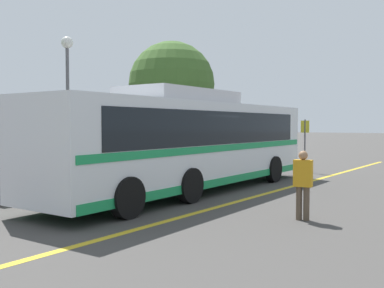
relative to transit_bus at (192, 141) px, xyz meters
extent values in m
plane|color=#423F3D|center=(-0.32, -0.05, -1.68)|extent=(220.00, 220.00, 0.00)
cube|color=gold|center=(0.02, -2.20, -1.67)|extent=(32.22, 0.20, 0.01)
cube|color=#99999E|center=(0.02, 5.39, -1.60)|extent=(40.22, 0.36, 0.15)
cube|color=silver|center=(0.02, 0.00, -0.06)|extent=(12.27, 2.75, 2.60)
cube|color=black|center=(0.02, 0.00, 0.44)|extent=(10.56, 2.76, 1.02)
cube|color=#198C4C|center=(0.02, 0.00, -0.19)|extent=(12.03, 2.79, 0.20)
cube|color=#198C4C|center=(0.02, 0.00, -1.24)|extent=(12.03, 2.78, 0.24)
cube|color=black|center=(6.15, 0.13, -0.01)|extent=(0.09, 2.20, 1.90)
cube|color=black|center=(6.15, 0.13, 1.09)|extent=(0.08, 1.75, 0.24)
cube|color=silver|center=(-0.59, -0.01, 1.44)|extent=(4.32, 2.09, 0.41)
cube|color=black|center=(6.43, 0.13, -1.13)|extent=(0.08, 1.87, 0.04)
cube|color=black|center=(6.43, 0.13, -1.33)|extent=(0.08, 1.87, 0.04)
cylinder|color=black|center=(3.78, 1.28, -1.18)|extent=(1.01, 0.30, 1.00)
cylinder|color=black|center=(3.83, -1.12, -1.18)|extent=(1.01, 0.30, 1.00)
cylinder|color=black|center=(-1.84, 1.16, -1.18)|extent=(1.01, 0.30, 1.00)
cylinder|color=black|center=(-1.79, -1.24, -1.18)|extent=(1.01, 0.30, 1.00)
cylinder|color=black|center=(-4.41, 1.11, -1.18)|extent=(1.01, 0.30, 1.00)
cylinder|color=black|center=(-4.36, -1.29, -1.18)|extent=(1.01, 0.30, 1.00)
cube|color=#4C3823|center=(-3.84, 3.80, -1.06)|extent=(4.71, 1.93, 0.64)
cube|color=black|center=(-3.96, 3.81, -0.47)|extent=(2.01, 1.62, 0.54)
cylinder|color=black|center=(-2.37, 4.60, -1.38)|extent=(0.61, 0.22, 0.60)
cylinder|color=black|center=(-2.43, 2.91, -1.38)|extent=(0.61, 0.22, 0.60)
cube|color=silver|center=(2.75, 4.25, -1.05)|extent=(4.25, 1.71, 0.65)
cube|color=black|center=(2.86, 4.25, -0.52)|extent=(1.79, 1.50, 0.42)
cylinder|color=black|center=(1.43, 3.46, -1.38)|extent=(0.60, 0.20, 0.60)
cylinder|color=black|center=(1.44, 5.06, -1.38)|extent=(0.60, 0.20, 0.60)
cylinder|color=black|center=(4.06, 3.44, -1.38)|extent=(0.60, 0.20, 0.60)
cylinder|color=black|center=(4.07, 5.05, -1.38)|extent=(0.60, 0.20, 0.60)
cylinder|color=brown|center=(-2.10, -4.60, -1.29)|extent=(0.14, 0.14, 0.78)
cylinder|color=brown|center=(-2.07, -4.77, -1.29)|extent=(0.14, 0.14, 0.78)
cube|color=orange|center=(-2.08, -4.69, -0.59)|extent=(0.30, 0.45, 0.62)
sphere|color=#9E704C|center=(-2.08, -4.69, -0.17)|extent=(0.21, 0.21, 0.21)
cylinder|color=#59595E|center=(7.96, -0.72, -0.45)|extent=(0.07, 0.07, 2.45)
cube|color=yellow|center=(7.96, -0.72, 0.44)|extent=(0.04, 0.40, 0.56)
cylinder|color=#59595E|center=(0.37, 6.73, 1.03)|extent=(0.14, 0.14, 5.41)
sphere|color=silver|center=(0.37, 6.73, 3.98)|extent=(0.50, 0.50, 0.50)
cylinder|color=#513823|center=(9.47, 8.35, -0.33)|extent=(0.28, 0.28, 2.70)
sphere|color=#3D6028|center=(9.47, 8.35, 2.97)|extent=(5.19, 5.19, 5.19)
camera|label=1|loc=(-11.95, -8.65, 0.54)|focal=42.00mm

